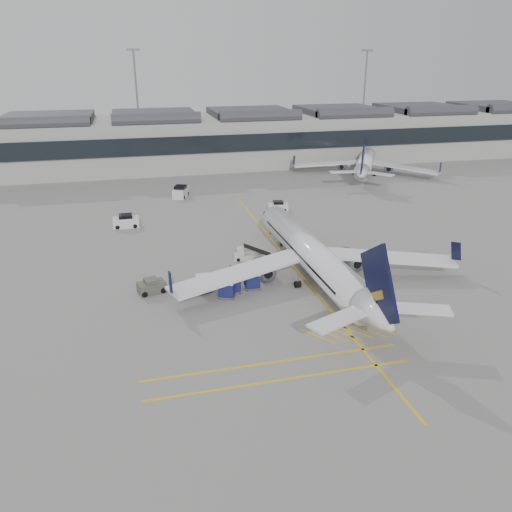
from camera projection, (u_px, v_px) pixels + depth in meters
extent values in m
plane|color=gray|center=(228.00, 310.00, 50.04)|extent=(220.00, 220.00, 0.00)
cube|color=#9E9E99|center=(165.00, 143.00, 112.79)|extent=(200.00, 20.00, 11.00)
cube|color=black|center=(169.00, 146.00, 103.24)|extent=(200.00, 0.50, 3.60)
cube|color=#38383D|center=(163.00, 115.00, 110.48)|extent=(200.00, 18.00, 1.40)
cylinder|color=slate|center=(138.00, 106.00, 121.64)|extent=(0.44, 0.44, 25.00)
cube|color=slate|center=(133.00, 50.00, 116.92)|extent=(3.00, 0.60, 0.50)
cylinder|color=slate|center=(364.00, 101.00, 135.36)|extent=(0.44, 0.44, 25.00)
cube|color=slate|center=(368.00, 50.00, 130.64)|extent=(3.00, 0.60, 0.50)
cube|color=gold|center=(291.00, 263.00, 61.33)|extent=(0.25, 60.00, 0.01)
cylinder|color=silver|center=(311.00, 253.00, 56.54)|extent=(3.87, 27.74, 3.47)
cone|color=silver|center=(271.00, 214.00, 70.60)|extent=(3.52, 3.74, 3.47)
cone|color=silver|center=(379.00, 317.00, 42.00)|extent=(3.54, 4.48, 3.47)
cube|color=silver|center=(238.00, 273.00, 53.48)|extent=(15.92, 8.21, 0.32)
cube|color=silver|center=(386.00, 257.00, 57.72)|extent=(15.97, 7.81, 0.32)
cylinder|color=slate|center=(264.00, 269.00, 56.21)|extent=(1.99, 3.35, 1.94)
cylinder|color=slate|center=(351.00, 259.00, 58.79)|extent=(1.99, 3.35, 1.94)
cube|color=black|center=(379.00, 286.00, 41.54)|extent=(0.38, 7.03, 7.73)
cylinder|color=black|center=(282.00, 244.00, 67.02)|extent=(0.27, 0.59, 0.59)
cylinder|color=black|center=(298.00, 284.00, 54.85)|extent=(0.66, 0.75, 0.74)
cylinder|color=black|center=(337.00, 280.00, 55.97)|extent=(0.66, 0.75, 0.74)
cylinder|color=silver|center=(366.00, 161.00, 107.84)|extent=(15.25, 24.04, 3.22)
cone|color=silver|center=(369.00, 150.00, 120.91)|extent=(4.47, 4.56, 3.22)
cone|color=silver|center=(361.00, 174.00, 94.34)|extent=(4.81, 5.15, 3.22)
cube|color=silver|center=(327.00, 164.00, 108.89)|extent=(14.88, 5.79, 0.30)
cube|color=silver|center=(404.00, 168.00, 105.06)|extent=(12.19, 12.74, 0.30)
cylinder|color=slate|center=(342.00, 166.00, 109.90)|extent=(3.07, 3.57, 1.80)
cylinder|color=slate|center=(389.00, 168.00, 107.57)|extent=(3.07, 3.57, 1.80)
cube|color=black|center=(363.00, 161.00, 93.91)|extent=(3.38, 5.83, 7.17)
cylinder|color=black|center=(367.00, 163.00, 117.58)|extent=(0.48, 0.60, 0.55)
cylinder|color=black|center=(354.00, 173.00, 107.30)|extent=(0.86, 0.89, 0.68)
cylinder|color=black|center=(374.00, 174.00, 106.29)|extent=(0.86, 0.89, 0.68)
cube|color=#B7B6AE|center=(249.00, 256.00, 62.57)|extent=(4.05, 2.17, 0.71)
cube|color=black|center=(257.00, 250.00, 62.34)|extent=(3.57, 1.70, 1.49)
cube|color=#B7B6AE|center=(241.00, 251.00, 62.24)|extent=(1.13, 1.45, 0.91)
cylinder|color=black|center=(238.00, 260.00, 61.87)|extent=(0.47, 0.26, 0.44)
cylinder|color=black|center=(238.00, 256.00, 63.18)|extent=(0.47, 0.26, 0.44)
cylinder|color=black|center=(261.00, 259.00, 62.06)|extent=(0.47, 0.26, 0.44)
cylinder|color=black|center=(260.00, 255.00, 63.37)|extent=(0.47, 0.26, 0.44)
cube|color=gray|center=(227.00, 296.00, 52.66)|extent=(2.12, 1.96, 0.12)
cube|color=navy|center=(227.00, 289.00, 52.36)|extent=(1.96, 1.86, 1.46)
cube|color=silver|center=(227.00, 282.00, 52.08)|extent=(2.03, 1.92, 0.10)
cylinder|color=black|center=(219.00, 298.00, 52.28)|extent=(0.24, 0.18, 0.22)
cylinder|color=black|center=(222.00, 294.00, 53.29)|extent=(0.24, 0.18, 0.22)
cylinder|color=black|center=(232.00, 299.00, 52.08)|extent=(0.24, 0.18, 0.22)
cylinder|color=black|center=(235.00, 294.00, 53.09)|extent=(0.24, 0.18, 0.22)
cube|color=gray|center=(252.00, 287.00, 54.66)|extent=(1.72, 1.42, 0.12)
cube|color=navy|center=(252.00, 280.00, 54.37)|extent=(1.57, 1.37, 1.45)
cube|color=silver|center=(252.00, 274.00, 54.08)|extent=(1.62, 1.42, 0.10)
cylinder|color=black|center=(247.00, 290.00, 54.04)|extent=(0.22, 0.10, 0.22)
cylinder|color=black|center=(245.00, 286.00, 55.03)|extent=(0.22, 0.10, 0.22)
cylinder|color=black|center=(259.00, 289.00, 54.34)|extent=(0.22, 0.10, 0.22)
cylinder|color=black|center=(257.00, 285.00, 55.34)|extent=(0.22, 0.10, 0.22)
cube|color=gray|center=(232.00, 291.00, 53.75)|extent=(1.79, 1.50, 0.12)
cube|color=navy|center=(232.00, 284.00, 53.45)|extent=(1.64, 1.44, 1.49)
cube|color=silver|center=(232.00, 277.00, 53.16)|extent=(1.69, 1.49, 0.10)
cylinder|color=black|center=(227.00, 294.00, 53.09)|extent=(0.23, 0.11, 0.23)
cylinder|color=black|center=(225.00, 290.00, 54.10)|extent=(0.23, 0.11, 0.23)
cylinder|color=black|center=(240.00, 293.00, 53.46)|extent=(0.23, 0.11, 0.23)
cylinder|color=black|center=(238.00, 288.00, 54.47)|extent=(0.23, 0.11, 0.23)
cube|color=gray|center=(204.00, 289.00, 54.19)|extent=(1.71, 1.42, 0.12)
cube|color=navy|center=(204.00, 282.00, 53.90)|extent=(1.57, 1.37, 1.44)
cube|color=silver|center=(203.00, 276.00, 53.62)|extent=(1.62, 1.42, 0.10)
cylinder|color=black|center=(198.00, 292.00, 53.58)|extent=(0.22, 0.10, 0.22)
cylinder|color=black|center=(197.00, 288.00, 54.56)|extent=(0.22, 0.10, 0.22)
cylinder|color=black|center=(211.00, 291.00, 53.87)|extent=(0.22, 0.10, 0.22)
cylinder|color=black|center=(210.00, 287.00, 54.85)|extent=(0.22, 0.10, 0.22)
imported|color=orange|center=(253.00, 278.00, 55.46)|extent=(0.67, 0.53, 1.62)
imported|color=#DA570B|center=(231.00, 274.00, 55.98)|extent=(1.11, 0.94, 2.02)
cube|color=#4B4E42|center=(152.00, 287.00, 53.59)|extent=(3.20, 2.39, 1.14)
cube|color=#4B4E42|center=(151.00, 281.00, 53.33)|extent=(1.68, 1.68, 0.57)
cylinder|color=black|center=(145.00, 294.00, 52.64)|extent=(0.69, 0.44, 0.64)
cylinder|color=black|center=(140.00, 289.00, 53.84)|extent=(0.69, 0.44, 0.64)
cylinder|color=black|center=(163.00, 290.00, 53.56)|extent=(0.69, 0.44, 0.64)
cylinder|color=black|center=(159.00, 285.00, 54.77)|extent=(0.69, 0.44, 0.64)
cone|color=#F24C0A|center=(270.00, 232.00, 71.48)|extent=(0.33, 0.33, 0.46)
cone|color=#F24C0A|center=(318.00, 283.00, 55.45)|extent=(0.40, 0.40, 0.55)
cube|color=silver|center=(126.00, 222.00, 74.19)|extent=(3.79, 1.92, 1.47)
cube|color=black|center=(126.00, 217.00, 73.86)|extent=(1.90, 1.80, 0.63)
cylinder|color=black|center=(118.00, 227.00, 73.31)|extent=(0.63, 0.24, 0.63)
cylinder|color=black|center=(118.00, 224.00, 74.83)|extent=(0.63, 0.24, 0.63)
cylinder|color=black|center=(135.00, 226.00, 73.87)|extent=(0.63, 0.24, 0.63)
cylinder|color=black|center=(135.00, 223.00, 75.39)|extent=(0.63, 0.24, 0.63)
cube|color=silver|center=(181.00, 193.00, 90.10)|extent=(3.45, 4.56, 1.59)
cube|color=black|center=(181.00, 187.00, 89.74)|extent=(2.56, 2.63, 0.68)
cylinder|color=black|center=(184.00, 197.00, 88.89)|extent=(0.49, 0.73, 0.68)
cylinder|color=black|center=(174.00, 197.00, 89.13)|extent=(0.49, 0.73, 0.68)
cylinder|color=black|center=(188.00, 193.00, 91.40)|extent=(0.49, 0.73, 0.68)
cylinder|color=black|center=(178.00, 193.00, 91.64)|extent=(0.49, 0.73, 0.68)
cube|color=silver|center=(278.00, 207.00, 82.00)|extent=(3.43, 2.07, 1.25)
cube|color=black|center=(278.00, 203.00, 81.71)|extent=(1.82, 1.75, 0.54)
cylinder|color=black|center=(272.00, 211.00, 81.37)|extent=(0.56, 0.27, 0.54)
cylinder|color=black|center=(271.00, 208.00, 82.69)|extent=(0.56, 0.27, 0.54)
cylinder|color=black|center=(285.00, 210.00, 81.57)|extent=(0.56, 0.27, 0.54)
cylinder|color=black|center=(284.00, 208.00, 82.89)|extent=(0.56, 0.27, 0.54)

